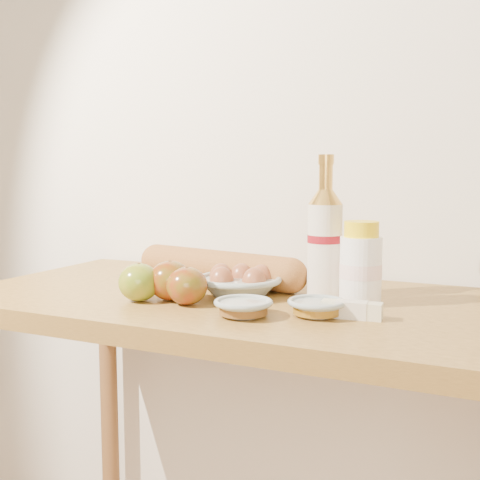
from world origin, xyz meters
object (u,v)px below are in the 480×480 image
bourbon_bottle (325,240)px  baguette (218,267)px  egg_bowl (239,283)px  table (246,354)px  cream_bottle (361,266)px

bourbon_bottle → baguette: size_ratio=0.62×
bourbon_bottle → egg_bowl: 0.20m
egg_bowl → baguette: 0.14m
egg_bowl → baguette: bearing=135.3°
table → cream_bottle: cream_bottle is taller
table → egg_bowl: (-0.02, -0.00, 0.15)m
table → baguette: size_ratio=2.57×
egg_bowl → baguette: (-0.10, 0.10, 0.01)m
cream_bottle → table: bearing=-159.0°
table → bourbon_bottle: bourbon_bottle is taller
table → bourbon_bottle: 0.29m
egg_bowl → cream_bottle: bearing=6.6°
cream_bottle → baguette: 0.35m
cream_bottle → baguette: size_ratio=0.35×
baguette → egg_bowl: bearing=-33.7°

